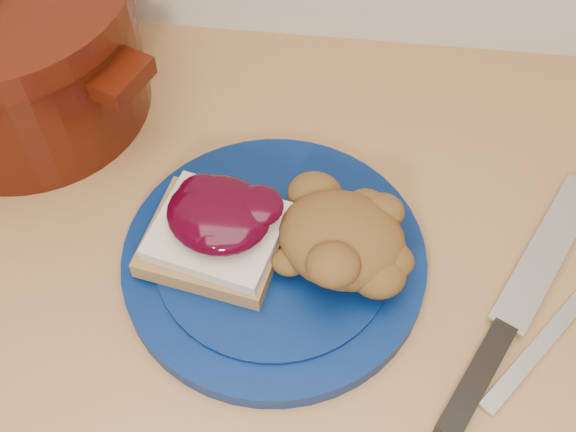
# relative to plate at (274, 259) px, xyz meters

# --- Properties ---
(base_cabinet) EXTENTS (4.00, 0.60, 0.86)m
(base_cabinet) POSITION_rel_plate_xyz_m (0.00, 0.01, -0.48)
(base_cabinet) COLOR beige
(base_cabinet) RESTS_ON floor
(plate) EXTENTS (0.34, 0.34, 0.02)m
(plate) POSITION_rel_plate_xyz_m (0.00, 0.00, 0.00)
(plate) COLOR #051B4F
(plate) RESTS_ON wood_countertop
(sandwich) EXTENTS (0.13, 0.12, 0.06)m
(sandwich) POSITION_rel_plate_xyz_m (-0.05, 0.00, 0.04)
(sandwich) COLOR olive
(sandwich) RESTS_ON plate
(stuffing_mound) EXTENTS (0.13, 0.12, 0.05)m
(stuffing_mound) POSITION_rel_plate_xyz_m (0.06, 0.00, 0.04)
(stuffing_mound) COLOR brown
(stuffing_mound) RESTS_ON plate
(chef_knife) EXTENTS (0.16, 0.28, 0.02)m
(chef_knife) POSITION_rel_plate_xyz_m (0.19, -0.06, -0.00)
(chef_knife) COLOR black
(chef_knife) RESTS_ON wood_countertop
(butter_knife) EXTENTS (0.12, 0.15, 0.00)m
(butter_knife) POSITION_rel_plate_xyz_m (0.24, -0.04, -0.01)
(butter_knife) COLOR silver
(butter_knife) RESTS_ON wood_countertop
(dutch_oven) EXTENTS (0.34, 0.34, 0.17)m
(dutch_oven) POSITION_rel_plate_xyz_m (-0.28, 0.17, 0.07)
(dutch_oven) COLOR #3C0F06
(dutch_oven) RESTS_ON wood_countertop
(pepper_grinder) EXTENTS (0.07, 0.07, 0.13)m
(pepper_grinder) POSITION_rel_plate_xyz_m (-0.29, 0.21, 0.06)
(pepper_grinder) COLOR black
(pepper_grinder) RESTS_ON wood_countertop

